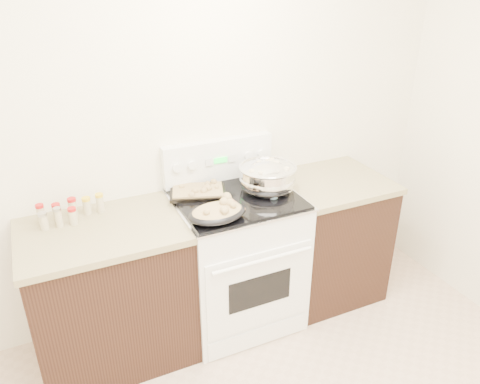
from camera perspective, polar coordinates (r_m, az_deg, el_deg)
room_shell at (r=1.32m, az=11.17°, el=0.95°), size 4.10×3.60×2.75m
counter_left at (r=3.00m, az=-15.38°, el=-11.79°), size 0.93×0.67×0.92m
counter_right at (r=3.49m, az=10.57°, el=-5.35°), size 0.73×0.67×0.92m
kitchen_range at (r=3.16m, az=-0.42°, el=-7.95°), size 0.78×0.73×1.22m
mixing_bowl at (r=2.98m, az=3.38°, el=1.73°), size 0.45×0.45×0.22m
roasting_pan at (r=2.65m, az=-2.73°, el=-2.42°), size 0.36×0.26×0.12m
baking_sheet at (r=2.97m, az=-5.06°, el=0.13°), size 0.41×0.34×0.06m
wooden_spoon at (r=2.79m, az=-0.30°, el=-1.74°), size 0.06×0.25×0.04m
blue_ladle at (r=2.91m, az=4.03°, el=-0.05°), size 0.13×0.26×0.10m
spice_jars at (r=2.86m, az=-20.29°, el=-2.24°), size 0.37×0.14×0.12m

